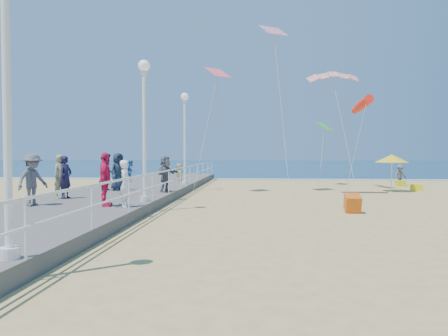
# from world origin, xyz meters

# --- Properties ---
(ground) EXTENTS (160.00, 160.00, 0.00)m
(ground) POSITION_xyz_m (0.00, 0.00, 0.00)
(ground) COLOR tan
(ground) RESTS_ON ground
(ocean) EXTENTS (160.00, 90.00, 0.05)m
(ocean) POSITION_xyz_m (0.00, 65.00, 0.01)
(ocean) COLOR #0C2D4A
(ocean) RESTS_ON ground
(surf_line) EXTENTS (160.00, 1.20, 0.04)m
(surf_line) POSITION_xyz_m (0.00, 20.50, 0.03)
(surf_line) COLOR white
(surf_line) RESTS_ON ground
(boardwalk) EXTENTS (5.00, 44.00, 0.40)m
(boardwalk) POSITION_xyz_m (-7.50, 0.00, 0.20)
(boardwalk) COLOR slate
(boardwalk) RESTS_ON ground
(railing) EXTENTS (0.05, 42.00, 0.55)m
(railing) POSITION_xyz_m (-5.05, 0.00, 1.25)
(railing) COLOR white
(railing) RESTS_ON boardwalk
(lamp_post_near) EXTENTS (0.44, 0.44, 5.32)m
(lamp_post_near) POSITION_xyz_m (-5.35, -9.00, 3.66)
(lamp_post_near) COLOR white
(lamp_post_near) RESTS_ON boardwalk
(lamp_post_mid) EXTENTS (0.44, 0.44, 5.32)m
(lamp_post_mid) POSITION_xyz_m (-5.35, 0.00, 3.66)
(lamp_post_mid) COLOR white
(lamp_post_mid) RESTS_ON boardwalk
(lamp_post_far) EXTENTS (0.44, 0.44, 5.32)m
(lamp_post_far) POSITION_xyz_m (-5.35, 9.00, 3.66)
(lamp_post_far) COLOR white
(lamp_post_far) RESTS_ON boardwalk
(woman_holding_toddler) EXTENTS (0.41, 0.60, 1.59)m
(woman_holding_toddler) POSITION_xyz_m (-5.54, -1.78, 1.20)
(woman_holding_toddler) COLOR white
(woman_holding_toddler) RESTS_ON boardwalk
(toddler_held) EXTENTS (0.30, 0.37, 0.74)m
(toddler_held) POSITION_xyz_m (-5.39, -1.63, 1.62)
(toddler_held) COLOR #3269BC
(toddler_held) RESTS_ON boardwalk
(spectator_0) EXTENTS (0.53, 0.70, 1.72)m
(spectator_0) POSITION_xyz_m (-8.77, 0.73, 1.26)
(spectator_0) COLOR #1B1835
(spectator_0) RESTS_ON boardwalk
(spectator_2) EXTENTS (1.08, 1.34, 1.81)m
(spectator_2) POSITION_xyz_m (-8.88, -1.63, 1.30)
(spectator_2) COLOR #59585D
(spectator_2) RESTS_ON boardwalk
(spectator_3) EXTENTS (0.66, 1.15, 1.85)m
(spectator_3) POSITION_xyz_m (-6.29, -1.64, 1.33)
(spectator_3) COLOR #E11C53
(spectator_3) RESTS_ON boardwalk
(spectator_4) EXTENTS (0.96, 1.07, 1.83)m
(spectator_4) POSITION_xyz_m (-7.89, 4.58, 1.31)
(spectator_4) COLOR #192637
(spectator_4) RESTS_ON boardwalk
(spectator_5) EXTENTS (1.03, 1.64, 1.69)m
(spectator_5) POSITION_xyz_m (-5.40, 3.94, 1.24)
(spectator_5) COLOR #5B5B60
(spectator_5) RESTS_ON boardwalk
(spectator_6) EXTENTS (0.70, 0.77, 1.77)m
(spectator_6) POSITION_xyz_m (-8.95, 0.69, 1.28)
(spectator_6) COLOR gray
(spectator_6) RESTS_ON boardwalk
(spectator_7) EXTENTS (0.83, 0.99, 1.82)m
(spectator_7) POSITION_xyz_m (-8.48, 4.71, 1.31)
(spectator_7) COLOR #1C263D
(spectator_7) RESTS_ON boardwalk
(beach_walker_a) EXTENTS (1.08, 0.91, 1.45)m
(beach_walker_a) POSITION_xyz_m (8.49, 14.08, 0.72)
(beach_walker_a) COLOR #5E5D62
(beach_walker_a) RESTS_ON ground
(beach_walker_c) EXTENTS (0.68, 0.87, 1.57)m
(beach_walker_c) POSITION_xyz_m (-6.04, 10.94, 0.79)
(beach_walker_c) COLOR #84825B
(beach_walker_c) RESTS_ON ground
(box_kite) EXTENTS (0.55, 0.71, 0.74)m
(box_kite) POSITION_xyz_m (2.42, 0.28, 0.30)
(box_kite) COLOR red
(box_kite) RESTS_ON ground
(beach_umbrella) EXTENTS (1.90, 1.90, 2.14)m
(beach_umbrella) POSITION_xyz_m (6.57, 9.56, 1.91)
(beach_umbrella) COLOR white
(beach_umbrella) RESTS_ON ground
(beach_chair_left) EXTENTS (0.55, 0.55, 0.40)m
(beach_chair_left) POSITION_xyz_m (8.34, 13.56, 0.20)
(beach_chair_left) COLOR yellow
(beach_chair_left) RESTS_ON ground
(beach_chair_right) EXTENTS (0.55, 0.55, 0.40)m
(beach_chair_right) POSITION_xyz_m (8.17, 10.13, 0.20)
(beach_chair_right) COLOR yellow
(beach_chair_right) RESTS_ON ground
(kite_parafoil) EXTENTS (2.68, 0.94, 0.65)m
(kite_parafoil) POSITION_xyz_m (2.82, 7.17, 6.34)
(kite_parafoil) COLOR red
(kite_windsock) EXTENTS (1.06, 3.00, 1.15)m
(kite_windsock) POSITION_xyz_m (5.39, 11.39, 5.29)
(kite_windsock) COLOR red
(kite_diamond_pink) EXTENTS (1.57, 1.57, 0.63)m
(kite_diamond_pink) POSITION_xyz_m (-3.31, 7.96, 6.67)
(kite_diamond_pink) COLOR #FF5D68
(kite_diamond_green) EXTENTS (1.47, 1.52, 0.64)m
(kite_diamond_green) POSITION_xyz_m (3.48, 14.50, 4.06)
(kite_diamond_green) COLOR green
(kite_diamond_redwhite) EXTENTS (1.68, 1.61, 0.72)m
(kite_diamond_redwhite) POSITION_xyz_m (-0.25, 8.36, 9.00)
(kite_diamond_redwhite) COLOR #CC184F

